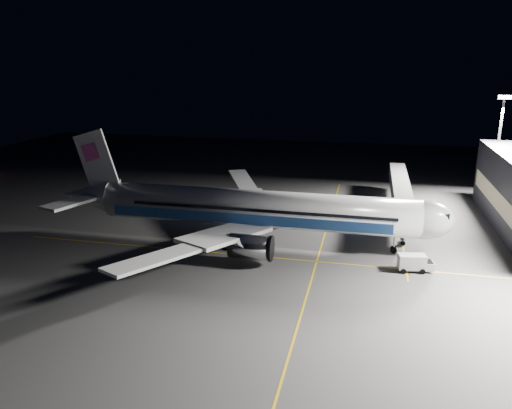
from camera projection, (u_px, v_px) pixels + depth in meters
The scene contains 12 objects.
ground at pixel (256, 241), 77.03m from camera, with size 200.00×200.00×0.00m, color #4C4C4F.
guide_line_main at pixel (321, 246), 74.86m from camera, with size 0.25×80.00×0.01m, color gold.
guide_line_cross at pixel (247, 255), 71.42m from camera, with size 70.00×0.25×0.01m, color gold.
guide_line_side at pixel (401, 231), 81.61m from camera, with size 0.25×40.00×0.01m, color gold.
airliner at pixel (249, 209), 75.83m from camera, with size 61.48×54.22×16.64m.
jet_bridge at pixel (401, 192), 87.87m from camera, with size 3.60×34.40×6.30m.
floodlight_mast_north at pixel (499, 140), 94.82m from camera, with size 2.40×0.68×20.70m.
service_truck at pixel (415, 262), 65.77m from camera, with size 4.81×2.65×2.33m.
baggage_tug at pixel (242, 196), 99.10m from camera, with size 3.39×3.11×2.00m.
safety_cone_a at pixel (233, 216), 88.39m from camera, with size 0.40×0.40×0.59m, color orange.
safety_cone_b at pixel (291, 215), 88.92m from camera, with size 0.37×0.37×0.56m, color orange.
safety_cone_c at pixel (293, 226), 83.10m from camera, with size 0.36×0.36×0.54m, color orange.
Camera 1 is at (16.31, -70.52, 26.97)m, focal length 35.00 mm.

